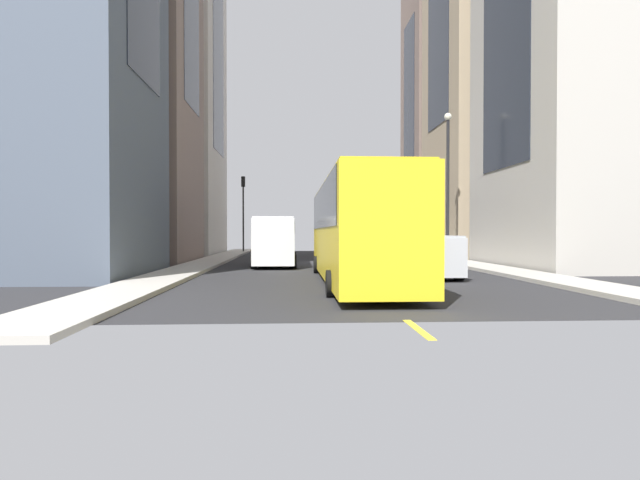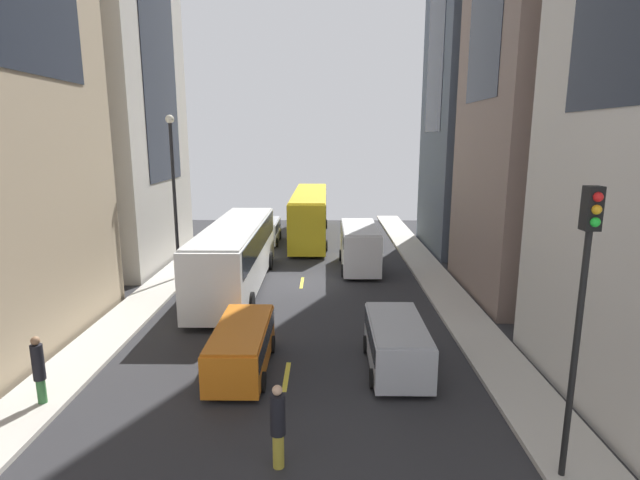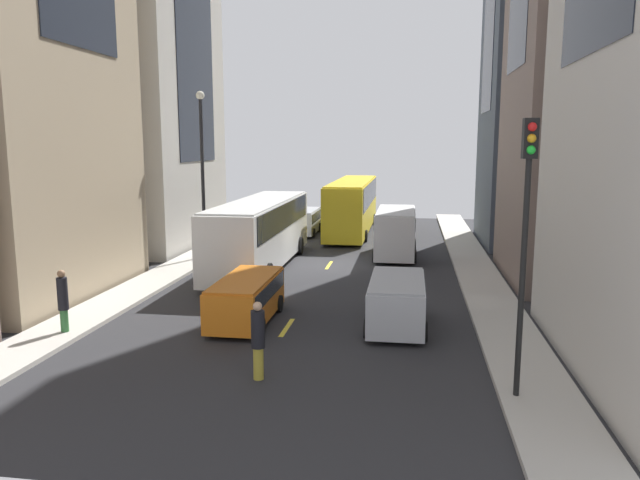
% 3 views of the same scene
% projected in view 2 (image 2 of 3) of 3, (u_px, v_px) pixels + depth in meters
% --- Properties ---
extents(ground_plane, '(40.45, 40.45, 0.00)m').
position_uv_depth(ground_plane, '(302.00, 283.00, 26.25)').
color(ground_plane, '#28282B').
extents(sidewalk_west, '(1.99, 44.00, 0.15)m').
position_uv_depth(sidewalk_west, '(167.00, 281.00, 26.32)').
color(sidewalk_west, '#B2ADA3').
rests_on(sidewalk_west, ground).
extents(sidewalk_east, '(1.99, 44.00, 0.15)m').
position_uv_depth(sidewalk_east, '(437.00, 282.00, 26.15)').
color(sidewalk_east, '#B2ADA3').
rests_on(sidewalk_east, ground).
extents(lane_stripe_1, '(0.16, 2.00, 0.01)m').
position_uv_depth(lane_stripe_1, '(286.00, 376.00, 15.97)').
color(lane_stripe_1, yellow).
rests_on(lane_stripe_1, ground).
extents(lane_stripe_2, '(0.16, 2.00, 0.01)m').
position_uv_depth(lane_stripe_2, '(302.00, 283.00, 26.25)').
color(lane_stripe_2, yellow).
rests_on(lane_stripe_2, ground).
extents(lane_stripe_3, '(0.16, 2.00, 0.01)m').
position_uv_depth(lane_stripe_3, '(309.00, 242.00, 36.52)').
color(lane_stripe_3, yellow).
rests_on(lane_stripe_3, ground).
extents(lane_stripe_4, '(0.16, 2.00, 0.01)m').
position_uv_depth(lane_stripe_4, '(312.00, 219.00, 46.80)').
color(lane_stripe_4, yellow).
rests_on(lane_stripe_4, ground).
extents(building_west_2, '(8.92, 10.42, 22.62)m').
position_uv_depth(building_west_2, '(84.00, 73.00, 28.58)').
color(building_west_2, '#B7B2A8').
rests_on(building_west_2, ground).
extents(city_bus_white, '(2.80, 12.14, 3.35)m').
position_uv_depth(city_bus_white, '(236.00, 250.00, 24.93)').
color(city_bus_white, silver).
rests_on(city_bus_white, ground).
extents(streetcar_yellow, '(2.70, 13.72, 3.59)m').
position_uv_depth(streetcar_yellow, '(310.00, 211.00, 37.40)').
color(streetcar_yellow, yellow).
rests_on(streetcar_yellow, ground).
extents(delivery_van_white, '(2.25, 5.78, 2.58)m').
position_uv_depth(delivery_van_white, '(360.00, 244.00, 28.78)').
color(delivery_van_white, white).
rests_on(delivery_van_white, ground).
extents(car_orange_0, '(1.88, 4.49, 1.56)m').
position_uv_depth(car_orange_0, '(242.00, 344.00, 16.24)').
color(car_orange_0, orange).
rests_on(car_orange_0, ground).
extents(car_silver_1, '(1.99, 4.18, 1.67)m').
position_uv_depth(car_silver_1, '(397.00, 341.00, 16.31)').
color(car_silver_1, '#B7BABF').
rests_on(car_silver_1, ground).
extents(car_silver_2, '(1.89, 4.23, 1.68)m').
position_uv_depth(car_silver_2, '(266.00, 230.00, 35.96)').
color(car_silver_2, '#B7BABF').
rests_on(car_silver_2, ground).
extents(pedestrian_walking_far, '(0.33, 0.33, 2.03)m').
position_uv_depth(pedestrian_walking_far, '(39.00, 368.00, 13.92)').
color(pedestrian_walking_far, '#336B38').
rests_on(pedestrian_walking_far, ground).
extents(pedestrian_waiting_curb, '(0.36, 0.36, 2.10)m').
position_uv_depth(pedestrian_waiting_curb, '(278.00, 424.00, 11.38)').
color(pedestrian_waiting_curb, gold).
rests_on(pedestrian_waiting_curb, ground).
extents(traffic_light_near_corner, '(0.32, 0.44, 6.54)m').
position_uv_depth(traffic_light_near_corner, '(584.00, 285.00, 10.18)').
color(traffic_light_near_corner, black).
rests_on(traffic_light_near_corner, ground).
extents(streetlamp_near, '(0.44, 0.44, 8.62)m').
position_uv_depth(streetlamp_near, '(174.00, 183.00, 25.75)').
color(streetlamp_near, black).
rests_on(streetlamp_near, ground).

